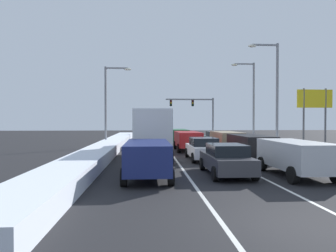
# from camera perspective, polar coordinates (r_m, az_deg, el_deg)

# --- Properties ---
(ground_plane) EXTENTS (120.00, 120.00, 0.00)m
(ground_plane) POSITION_cam_1_polar(r_m,az_deg,el_deg) (23.74, 4.95, -5.41)
(ground_plane) COLOR black
(lane_stripe_between_right_lane_and_center_lane) EXTENTS (0.14, 43.50, 0.01)m
(lane_stripe_between_right_lane_and_center_lane) POSITION_cam_1_polar(r_m,az_deg,el_deg) (27.91, 7.16, -4.45)
(lane_stripe_between_right_lane_and_center_lane) COLOR silver
(lane_stripe_between_right_lane_and_center_lane) RESTS_ON ground
(lane_stripe_between_center_lane_and_left_lane) EXTENTS (0.14, 43.50, 0.01)m
(lane_stripe_between_center_lane_and_left_lane) POSITION_cam_1_polar(r_m,az_deg,el_deg) (27.47, 0.16, -4.53)
(lane_stripe_between_center_lane_and_left_lane) COLOR silver
(lane_stripe_between_center_lane_and_left_lane) RESTS_ON ground
(snow_bank_right_shoulder) EXTENTS (1.55, 43.50, 0.75)m
(snow_bank_right_shoulder) POSITION_cam_1_polar(r_m,az_deg,el_deg) (29.35, 17.39, -3.49)
(snow_bank_right_shoulder) COLOR silver
(snow_bank_right_shoulder) RESTS_ON ground
(snow_bank_left_shoulder) EXTENTS (2.05, 43.50, 0.77)m
(snow_bank_left_shoulder) POSITION_cam_1_polar(r_m,az_deg,el_deg) (27.57, -10.92, -3.73)
(snow_bank_left_shoulder) COLOR silver
(snow_bank_left_shoulder) RESTS_ON ground
(suv_silver_right_lane_nearest) EXTENTS (2.16, 4.90, 1.67)m
(suv_silver_right_lane_nearest) POSITION_cam_1_polar(r_m,az_deg,el_deg) (15.76, 22.68, -5.03)
(suv_silver_right_lane_nearest) COLOR #B7BABF
(suv_silver_right_lane_nearest) RESTS_ON ground
(suv_black_right_lane_second) EXTENTS (2.16, 4.90, 1.67)m
(suv_black_right_lane_second) POSITION_cam_1_polar(r_m,az_deg,el_deg) (21.30, 15.13, -3.43)
(suv_black_right_lane_second) COLOR black
(suv_black_right_lane_second) RESTS_ON ground
(suv_tan_right_lane_third) EXTENTS (2.16, 4.90, 1.67)m
(suv_tan_right_lane_third) POSITION_cam_1_polar(r_m,az_deg,el_deg) (27.22, 10.87, -2.46)
(suv_tan_right_lane_third) COLOR #937F60
(suv_tan_right_lane_third) RESTS_ON ground
(sedan_gray_right_lane_fourth) EXTENTS (2.00, 4.50, 1.51)m
(sedan_gray_right_lane_fourth) POSITION_cam_1_polar(r_m,az_deg,el_deg) (33.03, 8.78, -2.28)
(sedan_gray_right_lane_fourth) COLOR slate
(sedan_gray_right_lane_fourth) RESTS_ON ground
(sedan_charcoal_center_lane_nearest) EXTENTS (2.00, 4.50, 1.51)m
(sedan_charcoal_center_lane_nearest) POSITION_cam_1_polar(r_m,az_deg,el_deg) (15.22, 10.82, -6.14)
(sedan_charcoal_center_lane_nearest) COLOR #38383D
(sedan_charcoal_center_lane_nearest) RESTS_ON ground
(sedan_white_center_lane_second) EXTENTS (2.00, 4.50, 1.51)m
(sedan_white_center_lane_second) POSITION_cam_1_polar(r_m,az_deg,el_deg) (20.73, 6.58, -4.23)
(sedan_white_center_lane_second) COLOR silver
(sedan_white_center_lane_second) RESTS_ON ground
(suv_red_center_lane_third) EXTENTS (2.16, 4.90, 1.67)m
(suv_red_center_lane_third) POSITION_cam_1_polar(r_m,az_deg,el_deg) (26.86, 3.69, -2.49)
(suv_red_center_lane_third) COLOR maroon
(suv_red_center_lane_third) RESTS_ON ground
(suv_green_center_lane_fourth) EXTENTS (2.16, 4.90, 1.67)m
(suv_green_center_lane_fourth) POSITION_cam_1_polar(r_m,az_deg,el_deg) (34.06, 1.91, -1.75)
(suv_green_center_lane_fourth) COLOR #1E5633
(suv_green_center_lane_fourth) RESTS_ON ground
(suv_navy_left_lane_nearest) EXTENTS (2.16, 4.90, 1.67)m
(suv_navy_left_lane_nearest) POSITION_cam_1_polar(r_m,az_deg,el_deg) (14.12, -3.86, -5.65)
(suv_navy_left_lane_nearest) COLOR navy
(suv_navy_left_lane_nearest) RESTS_ON ground
(box_truck_left_lane_second) EXTENTS (2.53, 7.20, 3.36)m
(box_truck_left_lane_second) POSITION_cam_1_polar(r_m,az_deg,el_deg) (21.07, -3.02, -1.04)
(box_truck_left_lane_second) COLOR maroon
(box_truck_left_lane_second) RESTS_ON ground
(sedan_silver_left_lane_third) EXTENTS (2.00, 4.50, 1.51)m
(sedan_silver_left_lane_third) POSITION_cam_1_polar(r_m,az_deg,el_deg) (29.39, -3.76, -2.68)
(sedan_silver_left_lane_third) COLOR #B7BABF
(sedan_silver_left_lane_third) RESTS_ON ground
(sedan_black_left_lane_fourth) EXTENTS (2.00, 4.50, 1.51)m
(sedan_black_left_lane_fourth) POSITION_cam_1_polar(r_m,az_deg,el_deg) (36.18, -3.46, -1.99)
(sedan_black_left_lane_fourth) COLOR black
(sedan_black_left_lane_fourth) RESTS_ON ground
(traffic_light_gantry) EXTENTS (7.54, 0.47, 6.20)m
(traffic_light_gantry) POSITION_cam_1_polar(r_m,az_deg,el_deg) (47.72, 5.67, 3.22)
(traffic_light_gantry) COLOR slate
(traffic_light_gantry) RESTS_ON ground
(street_lamp_right_near) EXTENTS (2.66, 0.36, 9.21)m
(street_lamp_right_near) POSITION_cam_1_polar(r_m,az_deg,el_deg) (27.60, 19.10, 6.73)
(street_lamp_right_near) COLOR gray
(street_lamp_right_near) RESTS_ON ground
(street_lamp_right_mid) EXTENTS (2.66, 0.36, 9.07)m
(street_lamp_right_mid) POSITION_cam_1_polar(r_m,az_deg,el_deg) (35.23, 15.20, 5.38)
(street_lamp_right_mid) COLOR gray
(street_lamp_right_mid) RESTS_ON ground
(street_lamp_left_mid) EXTENTS (2.66, 0.36, 8.03)m
(street_lamp_left_mid) POSITION_cam_1_polar(r_m,az_deg,el_deg) (31.02, -10.90, 4.99)
(street_lamp_left_mid) COLOR gray
(street_lamp_left_mid) RESTS_ON ground
(roadside_sign_right) EXTENTS (3.20, 0.16, 5.50)m
(roadside_sign_right) POSITION_cam_1_polar(r_m,az_deg,el_deg) (29.98, 25.70, 3.52)
(roadside_sign_right) COLOR #59595B
(roadside_sign_right) RESTS_ON ground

